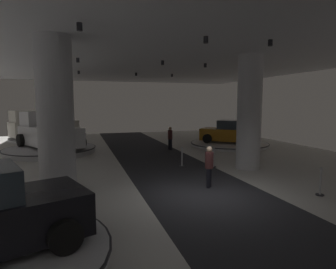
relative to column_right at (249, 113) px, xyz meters
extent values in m
cube|color=silver|center=(-3.70, -3.19, -2.77)|extent=(24.00, 44.00, 0.05)
cube|color=#2D2D33|center=(-3.70, -3.19, -2.75)|extent=(4.40, 44.00, 0.01)
cube|color=silver|center=(-3.70, -3.19, 2.80)|extent=(24.00, 44.00, 0.10)
cylinder|color=black|center=(-7.80, -3.46, 2.57)|extent=(0.16, 0.16, 0.22)
cylinder|color=black|center=(-7.87, 2.97, 2.57)|extent=(0.16, 0.16, 0.22)
cylinder|color=black|center=(-7.83, 8.87, 2.57)|extent=(0.16, 0.16, 0.22)
cylinder|color=black|center=(-3.75, -3.02, 2.57)|extent=(0.16, 0.16, 0.22)
cylinder|color=black|center=(-3.63, 2.59, 2.57)|extent=(0.16, 0.16, 0.22)
cylinder|color=black|center=(-3.82, 8.87, 2.57)|extent=(0.16, 0.16, 0.22)
cylinder|color=black|center=(-1.38, -3.25, 2.57)|extent=(0.16, 0.16, 0.22)
cylinder|color=black|center=(-1.04, 2.88, 2.57)|extent=(0.16, 0.16, 0.22)
cylinder|color=black|center=(-1.03, 8.92, 2.57)|extent=(0.16, 0.16, 0.22)
cylinder|color=silver|center=(0.00, 0.00, 0.00)|extent=(1.17, 1.17, 5.50)
cylinder|color=#ADADB2|center=(-8.68, -1.30, 0.00)|extent=(1.25, 1.25, 5.50)
cylinder|color=black|center=(-8.90, -4.46, -2.13)|extent=(0.71, 0.44, 0.68)
cylinder|color=black|center=(-8.22, -6.34, -2.13)|extent=(0.71, 0.44, 0.68)
sphere|color=white|center=(-8.14, -4.72, -1.75)|extent=(0.18, 0.18, 0.18)
sphere|color=white|center=(-7.80, -5.65, -1.75)|extent=(0.18, 0.18, 0.18)
cylinder|color=silver|center=(2.91, 6.94, -2.64)|extent=(5.70, 5.70, 0.23)
cylinder|color=black|center=(2.91, 6.94, -2.55)|extent=(5.82, 5.82, 0.05)
cube|color=#B77519|center=(2.91, 6.94, -1.91)|extent=(4.30, 4.17, 0.90)
cube|color=#2D3842|center=(3.02, 6.83, -1.17)|extent=(2.45, 2.44, 0.70)
cylinder|color=black|center=(1.19, 7.17, -2.18)|extent=(0.65, 0.62, 0.68)
cylinder|color=black|center=(2.54, 8.64, -2.18)|extent=(0.65, 0.62, 0.68)
cylinder|color=black|center=(3.28, 5.23, -2.18)|extent=(0.65, 0.62, 0.68)
cylinder|color=black|center=(4.64, 6.70, -2.18)|extent=(0.65, 0.62, 0.68)
sphere|color=white|center=(1.07, 7.97, -1.80)|extent=(0.18, 0.18, 0.18)
sphere|color=white|center=(1.74, 8.70, -1.80)|extent=(0.18, 0.18, 0.18)
cylinder|color=#B7B7BC|center=(-9.74, 7.57, -2.58)|extent=(5.57, 5.57, 0.35)
cylinder|color=black|center=(-9.74, 7.57, -2.43)|extent=(5.68, 5.68, 0.05)
cube|color=silver|center=(-9.74, 7.57, -1.65)|extent=(4.37, 5.66, 1.20)
cube|color=silver|center=(-10.55, 9.06, -0.60)|extent=(2.48, 2.40, 1.00)
cube|color=#28333D|center=(-10.31, 8.61, -0.60)|extent=(1.58, 0.90, 0.75)
cylinder|color=black|center=(-11.66, 8.64, -1.98)|extent=(0.65, 0.87, 0.84)
cylinder|color=black|center=(-9.59, 9.76, -1.98)|extent=(0.65, 0.87, 0.84)
cylinder|color=black|center=(-9.89, 5.38, -1.98)|extent=(0.65, 0.87, 0.84)
cylinder|color=black|center=(-7.83, 6.50, -1.98)|extent=(0.65, 0.87, 0.84)
cylinder|color=#B7B7BC|center=(-10.75, 14.46, -2.60)|extent=(5.63, 5.63, 0.31)
cylinder|color=black|center=(-10.75, 14.46, -2.47)|extent=(5.74, 5.74, 0.05)
cube|color=silver|center=(-10.75, 14.46, -1.69)|extent=(5.68, 4.22, 1.20)
cube|color=silver|center=(-12.28, 13.72, -0.64)|extent=(2.36, 2.45, 1.00)
cube|color=#28333D|center=(-11.82, 13.94, -0.64)|extent=(0.84, 1.61, 0.75)
cylinder|color=black|center=(-11.90, 12.59, -2.02)|extent=(0.88, 0.62, 0.84)
cylinder|color=black|center=(-12.94, 14.71, -2.02)|extent=(0.88, 0.62, 0.84)
cylinder|color=black|center=(-8.57, 14.22, -2.02)|extent=(0.88, 0.62, 0.84)
cylinder|color=black|center=(-9.61, 16.34, -2.02)|extent=(0.88, 0.62, 0.84)
cylinder|color=black|center=(-3.30, -2.43, -2.35)|extent=(0.14, 0.14, 0.80)
cylinder|color=black|center=(-3.18, -2.30, -2.35)|extent=(0.14, 0.14, 0.80)
cylinder|color=#472323|center=(-3.24, -2.36, -1.69)|extent=(0.32, 0.32, 0.62)
sphere|color=beige|center=(-3.24, -2.36, -1.27)|extent=(0.22, 0.22, 0.22)
cylinder|color=black|center=(-1.92, 6.36, -2.35)|extent=(0.14, 0.14, 0.80)
cylinder|color=black|center=(-2.01, 6.51, -2.35)|extent=(0.14, 0.14, 0.80)
cylinder|color=#472323|center=(-1.97, 6.43, -1.69)|extent=(0.32, 0.32, 0.62)
sphere|color=tan|center=(-1.97, 6.43, -1.27)|extent=(0.22, 0.22, 0.22)
cylinder|color=#333338|center=(0.06, -4.38, -2.73)|extent=(0.28, 0.28, 0.04)
cylinder|color=#B2B2B7|center=(0.06, -4.38, -2.27)|extent=(0.07, 0.07, 0.96)
sphere|color=#B2B2B7|center=(0.06, -4.38, -1.79)|extent=(0.10, 0.10, 0.10)
cylinder|color=#333338|center=(-1.52, 0.69, -2.73)|extent=(0.28, 0.28, 0.04)
cylinder|color=#B2B2B7|center=(-1.52, 0.69, -2.27)|extent=(0.07, 0.07, 0.96)
sphere|color=#B2B2B7|center=(-1.52, 0.69, -1.79)|extent=(0.10, 0.10, 0.10)
cylinder|color=#333338|center=(-2.98, 1.34, -2.73)|extent=(0.28, 0.28, 0.04)
cylinder|color=#B2B2B7|center=(-2.98, 1.34, -2.27)|extent=(0.07, 0.07, 0.96)
sphere|color=#B2B2B7|center=(-2.98, 1.34, -1.79)|extent=(0.10, 0.10, 0.10)
camera|label=1|loc=(-7.88, -11.94, 0.46)|focal=30.24mm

